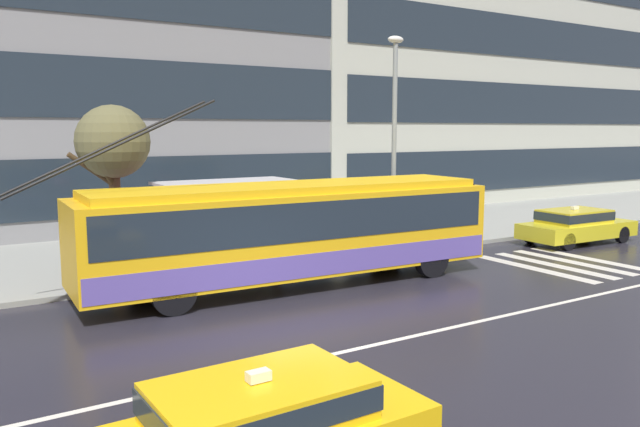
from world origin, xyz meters
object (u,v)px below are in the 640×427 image
Objects in this scene: bus_shelter at (222,200)px; trolleybus at (294,229)px; taxi_ahead_of_bus at (576,224)px; street_tree_bare at (113,144)px; pedestrian_approaching_curb at (145,217)px; pedestrian_walking_past at (272,201)px; pedestrian_at_shelter at (271,212)px; street_lamp at (394,126)px.

trolleybus is at bearing -81.55° from bus_shelter.
street_tree_bare is (-15.69, 3.95, 3.06)m from taxi_ahead_of_bus.
pedestrian_approaching_curb is 0.94× the size of pedestrian_walking_past.
street_tree_bare is (-4.45, 1.19, 2.13)m from pedestrian_at_shelter.
street_tree_bare is (-3.18, 0.36, 1.75)m from bus_shelter.
taxi_ahead_of_bus is 15.41m from pedestrian_approaching_curb.
street_lamp is at bearing -14.94° from bus_shelter.
street_lamp reaches higher than pedestrian_walking_past.
bus_shelter is 2.24× the size of pedestrian_at_shelter.
taxi_ahead_of_bus is 11.34m from pedestrian_walking_past.
street_lamp is at bearing -8.60° from pedestrian_at_shelter.
trolleybus is 6.12m from street_lamp.
pedestrian_at_shelter is 1.60m from pedestrian_walking_past.
street_tree_bare is (-0.68, 0.64, 2.06)m from pedestrian_approaching_curb.
pedestrian_walking_past reaches higher than pedestrian_at_shelter.
bus_shelter is 2.21× the size of pedestrian_approaching_curb.
pedestrian_approaching_curb is at bearing 132.82° from trolleybus.
street_tree_bare is (-5.20, -0.21, 1.96)m from pedestrian_walking_past.
taxi_ahead_of_bus is at bearing -21.63° from pedestrian_walking_past.
street_tree_bare is at bearing 168.11° from street_lamp.
trolleybus is 5.84m from street_tree_bare.
street_tree_bare is at bearing 173.62° from bus_shelter.
pedestrian_at_shelter is 5.10m from street_lamp.
pedestrian_walking_past is 0.29× the size of street_lamp.
trolleybus is 4.40m from pedestrian_walking_past.
trolleybus reaches higher than taxi_ahead_of_bus.
pedestrian_walking_past is 5.56m from street_tree_bare.
trolleybus is at bearing -105.23° from pedestrian_at_shelter.
street_tree_bare reaches higher than pedestrian_approaching_curb.
trolleybus is 2.82m from pedestrian_at_shelter.
pedestrian_approaching_curb reaches higher than taxi_ahead_of_bus.
pedestrian_approaching_curb is at bearing 167.57° from taxi_ahead_of_bus.
trolleybus is at bearing 179.83° from taxi_ahead_of_bus.
pedestrian_at_shelter is at bearing -33.38° from bus_shelter.
street_tree_bare is (-3.71, 3.91, 2.24)m from trolleybus.
trolleybus reaches higher than street_tree_bare.
pedestrian_walking_past is (1.49, 4.12, 0.28)m from trolleybus.
trolleybus is 6.76× the size of pedestrian_at_shelter.
street_lamp is at bearing 22.31° from trolleybus.
taxi_ahead_of_bus is 2.42× the size of pedestrian_approaching_curb.
pedestrian_at_shelter is 3.82m from pedestrian_approaching_curb.
pedestrian_at_shelter is (-11.24, 2.76, 0.93)m from taxi_ahead_of_bus.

